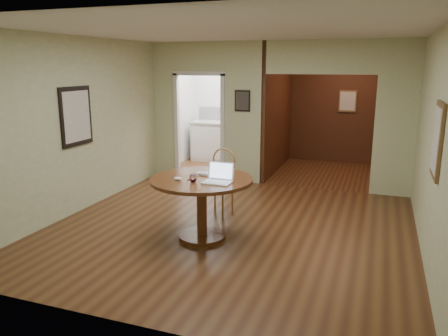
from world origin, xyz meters
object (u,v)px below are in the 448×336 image
(chair, at_px, (221,178))
(open_laptop, at_px, (219,177))
(closed_laptop, at_px, (207,175))
(dining_table, at_px, (202,194))

(chair, bearing_deg, open_laptop, -61.72)
(open_laptop, height_order, closed_laptop, open_laptop)
(dining_table, xyz_separation_m, chair, (-0.10, 1.00, -0.04))
(closed_laptop, bearing_deg, chair, 100.23)
(dining_table, distance_m, chair, 1.01)
(open_laptop, bearing_deg, closed_laptop, 137.69)
(dining_table, distance_m, closed_laptop, 0.27)
(dining_table, bearing_deg, closed_laptop, 85.46)
(dining_table, bearing_deg, chair, 95.91)
(dining_table, height_order, chair, chair)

